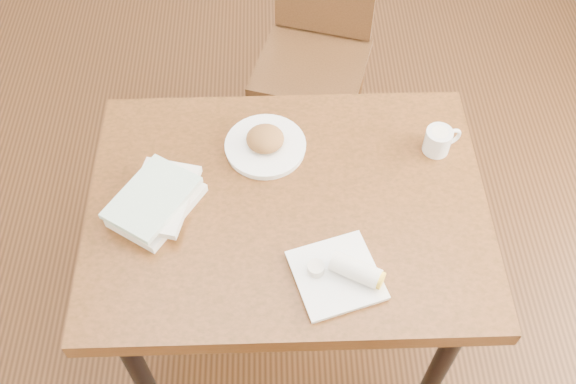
{
  "coord_description": "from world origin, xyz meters",
  "views": [
    {
      "loc": [
        -0.03,
        -1.05,
        2.25
      ],
      "look_at": [
        0.0,
        0.0,
        0.8
      ],
      "focal_mm": 40.0,
      "sensor_mm": 36.0,
      "label": 1
    }
  ],
  "objects_px": {
    "table": "(288,219)",
    "plate_burrito": "(342,274)",
    "plate_scone": "(265,144)",
    "book_stack": "(157,201)",
    "coffee_mug": "(439,140)",
    "chair_far": "(317,38)"
  },
  "relations": [
    {
      "from": "plate_scone",
      "to": "plate_burrito",
      "type": "relative_size",
      "value": 0.92
    },
    {
      "from": "table",
      "to": "book_stack",
      "type": "relative_size",
      "value": 3.73
    },
    {
      "from": "plate_scone",
      "to": "coffee_mug",
      "type": "relative_size",
      "value": 2.11
    },
    {
      "from": "plate_scone",
      "to": "coffee_mug",
      "type": "distance_m",
      "value": 0.52
    },
    {
      "from": "chair_far",
      "to": "coffee_mug",
      "type": "height_order",
      "value": "chair_far"
    },
    {
      "from": "plate_burrito",
      "to": "table",
      "type": "bearing_deg",
      "value": 118.66
    },
    {
      "from": "table",
      "to": "coffee_mug",
      "type": "height_order",
      "value": "coffee_mug"
    },
    {
      "from": "table",
      "to": "plate_burrito",
      "type": "distance_m",
      "value": 0.3
    },
    {
      "from": "chair_far",
      "to": "plate_burrito",
      "type": "bearing_deg",
      "value": -90.38
    },
    {
      "from": "table",
      "to": "coffee_mug",
      "type": "distance_m",
      "value": 0.51
    },
    {
      "from": "table",
      "to": "chair_far",
      "type": "distance_m",
      "value": 0.95
    },
    {
      "from": "table",
      "to": "book_stack",
      "type": "bearing_deg",
      "value": -178.98
    },
    {
      "from": "table",
      "to": "book_stack",
      "type": "distance_m",
      "value": 0.39
    },
    {
      "from": "coffee_mug",
      "to": "book_stack",
      "type": "distance_m",
      "value": 0.85
    },
    {
      "from": "plate_burrito",
      "to": "coffee_mug",
      "type": "bearing_deg",
      "value": 53.23
    },
    {
      "from": "coffee_mug",
      "to": "book_stack",
      "type": "height_order",
      "value": "coffee_mug"
    },
    {
      "from": "table",
      "to": "plate_burrito",
      "type": "xyz_separation_m",
      "value": [
        0.14,
        -0.25,
        0.11
      ]
    },
    {
      "from": "plate_scone",
      "to": "plate_burrito",
      "type": "height_order",
      "value": "plate_scone"
    },
    {
      "from": "plate_burrito",
      "to": "book_stack",
      "type": "height_order",
      "value": "plate_burrito"
    },
    {
      "from": "table",
      "to": "plate_scone",
      "type": "height_order",
      "value": "plate_scone"
    },
    {
      "from": "plate_scone",
      "to": "book_stack",
      "type": "bearing_deg",
      "value": -145.88
    },
    {
      "from": "chair_far",
      "to": "plate_scone",
      "type": "xyz_separation_m",
      "value": [
        -0.21,
        -0.73,
        0.23
      ]
    }
  ]
}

